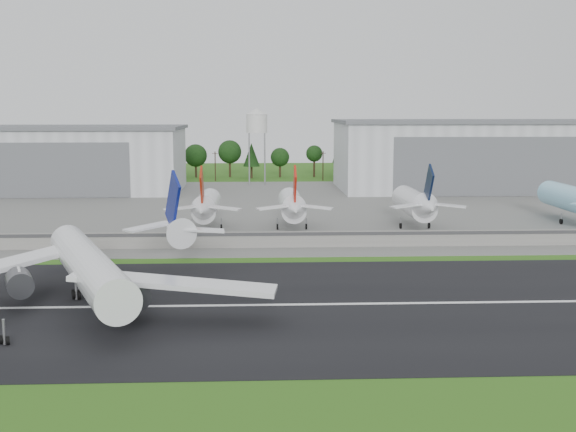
{
  "coord_description": "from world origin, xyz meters",
  "views": [
    {
      "loc": [
        -5.38,
        -93.91,
        28.77
      ],
      "look_at": [
        0.56,
        40.0,
        9.0
      ],
      "focal_mm": 45.0,
      "sensor_mm": 36.0,
      "label": 1
    }
  ],
  "objects_px": {
    "main_airliner": "(87,276)",
    "parked_jet_red_b": "(292,205)",
    "parked_jet_navy": "(417,204)",
    "parked_jet_red_a": "(206,206)"
  },
  "relations": [
    {
      "from": "main_airliner",
      "to": "parked_jet_red_b",
      "type": "height_order",
      "value": "main_airliner"
    },
    {
      "from": "parked_jet_red_b",
      "to": "main_airliner",
      "type": "bearing_deg",
      "value": -116.38
    },
    {
      "from": "parked_jet_navy",
      "to": "parked_jet_red_b",
      "type": "bearing_deg",
      "value": -179.95
    },
    {
      "from": "parked_jet_red_a",
      "to": "parked_jet_navy",
      "type": "height_order",
      "value": "parked_jet_navy"
    },
    {
      "from": "main_airliner",
      "to": "parked_jet_red_a",
      "type": "relative_size",
      "value": 1.83
    },
    {
      "from": "main_airliner",
      "to": "parked_jet_red_a",
      "type": "distance_m",
      "value": 68.17
    },
    {
      "from": "main_airliner",
      "to": "parked_jet_navy",
      "type": "bearing_deg",
      "value": -155.14
    },
    {
      "from": "main_airliner",
      "to": "parked_jet_navy",
      "type": "distance_m",
      "value": 92.15
    },
    {
      "from": "parked_jet_red_b",
      "to": "parked_jet_navy",
      "type": "height_order",
      "value": "parked_jet_navy"
    },
    {
      "from": "main_airliner",
      "to": "parked_jet_navy",
      "type": "height_order",
      "value": "main_airliner"
    }
  ]
}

